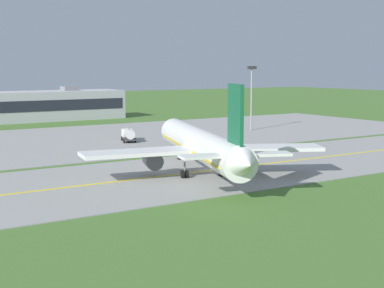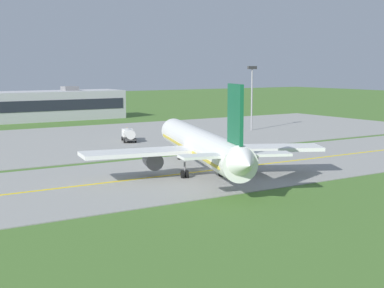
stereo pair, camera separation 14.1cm
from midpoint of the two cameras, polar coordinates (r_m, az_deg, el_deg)
The scene contains 9 objects.
ground_plane at distance 80.70m, azimuth 1.80°, elevation -2.70°, with size 500.00×500.00×0.00m, color #47702D.
taxiway_strip at distance 80.69m, azimuth 1.80°, elevation -2.67°, with size 240.00×28.00×0.10m, color gray.
apron_pad at distance 121.49m, azimuth -5.62°, elevation 0.79°, with size 140.00×52.00×0.10m, color gray.
taxiway_centreline at distance 80.68m, azimuth 1.80°, elevation -2.63°, with size 220.00×0.60×0.01m, color yellow.
airplane_lead at distance 76.72m, azimuth 0.85°, elevation -0.12°, with size 31.67×38.53×12.70m.
service_truck_fuel at distance 112.21m, azimuth -6.36°, elevation 0.97°, with size 3.88×6.34×2.65m.
terminal_building at distance 161.68m, azimuth -15.22°, elevation 3.66°, with size 47.63×12.34×9.15m.
apron_light_mast at distance 131.70m, azimuth 5.89°, elevation 5.36°, with size 2.40×0.50×14.70m.
traffic_cone_near_edge at distance 93.54m, azimuth -0.37°, elevation -1.08°, with size 0.44×0.44×0.60m, color orange.
Camera 1 is at (-45.28, -65.21, 14.51)m, focal length 53.74 mm.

